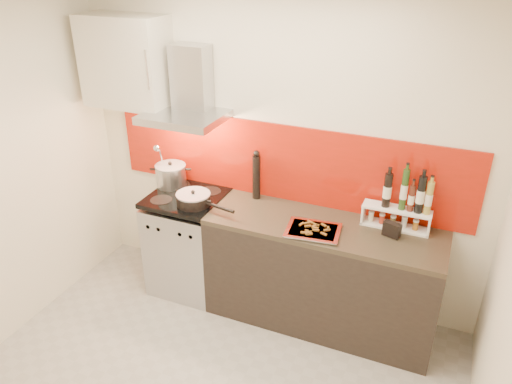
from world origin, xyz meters
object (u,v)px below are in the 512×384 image
at_px(counter, 321,274).
at_px(saute_pan, 194,199).
at_px(pepper_mill, 256,175).
at_px(baking_tray, 313,230).
at_px(stock_pot, 171,175).
at_px(range_stove, 189,243).

distance_m(counter, saute_pan, 1.18).
distance_m(pepper_mill, baking_tray, 0.72).
xyz_separation_m(stock_pot, pepper_mill, (0.76, 0.09, 0.10)).
height_order(saute_pan, baking_tray, saute_pan).
relative_size(counter, pepper_mill, 4.25).
bearing_deg(counter, pepper_mill, 162.09).
bearing_deg(stock_pot, counter, -4.84).
distance_m(range_stove, counter, 1.20).
height_order(range_stove, stock_pot, stock_pot).
bearing_deg(pepper_mill, stock_pot, -173.27).
bearing_deg(stock_pot, range_stove, -30.28).
xyz_separation_m(range_stove, baking_tray, (1.15, -0.13, 0.47)).
height_order(stock_pot, saute_pan, stock_pot).
height_order(counter, stock_pot, stock_pot).
height_order(range_stove, counter, range_stove).
distance_m(counter, stock_pot, 1.52).
distance_m(range_stove, saute_pan, 0.55).
bearing_deg(pepper_mill, baking_tray, -29.83).
bearing_deg(pepper_mill, counter, -17.91).
xyz_separation_m(saute_pan, pepper_mill, (0.41, 0.32, 0.15)).
xyz_separation_m(range_stove, stock_pot, (-0.21, 0.12, 0.57)).
bearing_deg(saute_pan, stock_pot, 146.70).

